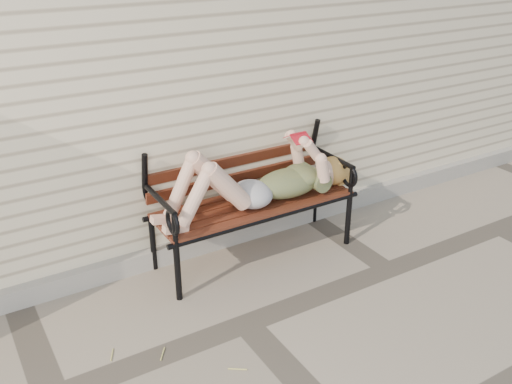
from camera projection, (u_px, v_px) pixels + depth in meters
ground at (246, 324)px, 3.75m from camera, size 80.00×80.00×0.00m
house_wall at (88, 26)px, 5.43m from camera, size 8.00×4.00×3.00m
foundation_strip at (184, 248)px, 4.47m from camera, size 8.00×0.10×0.15m
garden_bench at (247, 180)px, 4.34m from camera, size 1.70×0.68×1.10m
reading_woman at (258, 181)px, 4.23m from camera, size 1.60×0.36×0.50m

